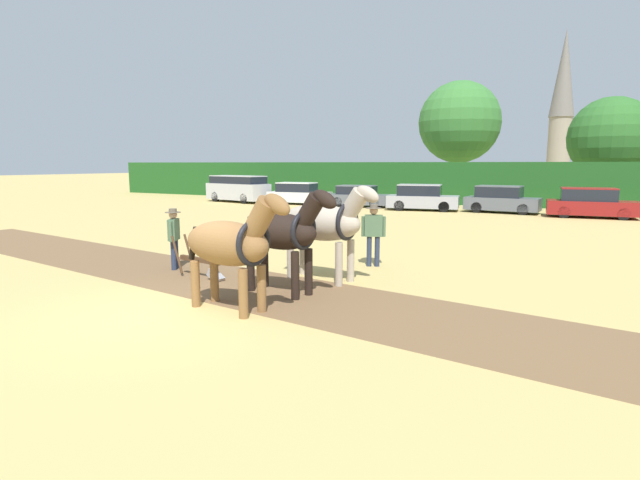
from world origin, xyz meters
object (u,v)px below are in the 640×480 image
object	(u,v)px
draft_horse_lead_right	(283,232)
farmer_at_plow	(174,234)
parked_car_left	(299,194)
parked_van	(238,188)
plow	(203,266)
farmer_beside_team	(373,230)
parked_car_right	(591,203)
church_spire	(562,106)
tree_left	(611,138)
draft_horse_lead_left	(231,243)
draft_horse_trail_left	(324,223)
parked_car_center_right	(501,200)
parked_car_center_left	(359,196)
tree_far_left	(460,122)
parked_car_center	(422,198)

from	to	relation	value
draft_horse_lead_right	farmer_at_plow	distance (m)	4.11
parked_car_left	parked_van	bearing A→B (deg)	178.71
plow	parked_van	world-z (taller)	parked_van
farmer_beside_team	parked_car_right	world-z (taller)	farmer_beside_team
church_spire	farmer_beside_team	distance (m)	57.15
tree_left	farmer_at_plow	xyz separation A→B (m)	(-11.03, -32.84, -3.75)
farmer_at_plow	parked_van	distance (m)	24.30
draft_horse_lead_right	draft_horse_lead_left	bearing A→B (deg)	-89.85
plow	parked_car_right	size ratio (longest dim) A/B	0.37
draft_horse_trail_left	parked_car_center_right	bearing A→B (deg)	94.14
parked_car_center_left	draft_horse_lead_right	bearing A→B (deg)	-75.88
farmer_beside_team	tree_far_left	bearing A→B (deg)	165.94
parked_car_right	draft_horse_lead_left	bearing A→B (deg)	-110.61
parked_car_center_left	parked_car_center_right	bearing A→B (deg)	-4.97
plow	farmer_beside_team	world-z (taller)	farmer_beside_team
draft_horse_lead_left	draft_horse_trail_left	world-z (taller)	draft_horse_trail_left
draft_horse_trail_left	plow	world-z (taller)	draft_horse_trail_left
parked_car_center	farmer_at_plow	bearing A→B (deg)	-102.50
tree_far_left	draft_horse_lead_right	size ratio (longest dim) A/B	3.59
tree_far_left	draft_horse_lead_left	xyz separation A→B (m)	(3.78, -35.19, -4.92)
parked_car_left	parked_car_center_left	world-z (taller)	parked_car_left
farmer_at_plow	parked_car_center	xyz separation A→B (m)	(0.80, 20.24, -0.21)
plow	parked_car_center_right	distance (m)	21.77
draft_horse_lead_right	parked_van	xyz separation A→B (m)	(-17.40, 21.06, -0.36)
farmer_beside_team	parked_van	xyz separation A→B (m)	(-18.03, 17.33, -0.00)
tree_far_left	parked_car_left	bearing A→B (deg)	-124.50
tree_far_left	parked_van	distance (m)	19.12
parked_van	parked_car_center	xyz separation A→B (m)	(14.19, -0.03, -0.26)
farmer_beside_team	parked_van	size ratio (longest dim) A/B	0.32
church_spire	parked_van	xyz separation A→B (m)	(-19.64, -39.10, -8.86)
parked_car_center_left	parked_car_left	bearing A→B (deg)	176.41
parked_car_center	parked_car_center_left	bearing A→B (deg)	162.14
plow	parked_car_center	size ratio (longest dim) A/B	0.37
farmer_beside_team	parked_car_center	xyz separation A→B (m)	(-3.84, 17.30, -0.27)
farmer_at_plow	parked_car_center_left	xyz separation A→B (m)	(-3.74, 20.85, -0.28)
parked_car_left	parked_car_center_right	size ratio (longest dim) A/B	1.07
draft_horse_trail_left	parked_van	bearing A→B (deg)	139.52
plow	parked_car_center_right	size ratio (longest dim) A/B	0.40
draft_horse_lead_right	parked_car_center_right	distance (m)	21.79
plow	parked_van	size ratio (longest dim) A/B	0.31
parked_car_left	parked_car_center	xyz separation A→B (m)	(9.13, -0.45, 0.03)
tree_left	draft_horse_lead_left	bearing A→B (deg)	-101.59
draft_horse_trail_left	parked_car_center	distance (m)	19.79
tree_left	parked_van	world-z (taller)	tree_left
parked_van	parked_car_center	bearing A→B (deg)	10.56
draft_horse_lead_right	parked_car_right	distance (m)	22.04
tree_left	parked_car_left	bearing A→B (deg)	-147.88
draft_horse_lead_left	draft_horse_trail_left	bearing A→B (deg)	90.17
plow	parked_car_right	distance (m)	22.57
draft_horse_lead_left	draft_horse_lead_right	xyz separation A→B (m)	(0.20, 1.55, 0.05)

